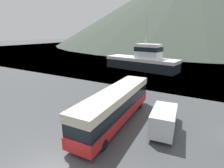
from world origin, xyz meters
TOP-DOWN VIEW (x-y plane):
  - ground_plane at (0.00, 0.00)m, footprint 400.00×400.00m
  - water_surface at (0.00, 138.17)m, footprint 240.00×240.00m
  - hill_backdrop at (-13.23, 152.94)m, footprint 207.32×207.32m
  - tour_bus at (-0.26, 6.92)m, footprint 3.05×12.54m
  - delivery_van at (4.29, 7.68)m, footprint 2.57×5.71m
  - fishing_boat at (-7.12, 33.02)m, footprint 18.27×7.51m
  - storage_bin at (-3.40, 9.12)m, footprint 1.35×1.29m

SIDE VIEW (x-z plane):
  - ground_plane at x=0.00m, z-range 0.00..0.00m
  - water_surface at x=0.00m, z-range 0.00..0.00m
  - storage_bin at x=-3.40m, z-range 0.01..1.45m
  - delivery_van at x=4.29m, z-range 0.07..2.35m
  - tour_bus at x=-0.26m, z-range 0.21..3.51m
  - fishing_boat at x=-7.12m, z-range -3.64..8.21m
  - hill_backdrop at x=-13.23m, z-range 0.00..59.61m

